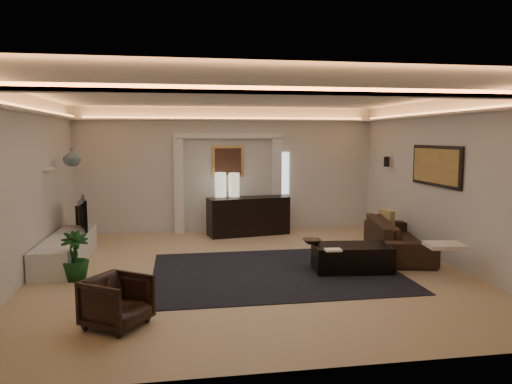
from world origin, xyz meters
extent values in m
plane|color=tan|center=(0.00, 0.00, 0.00)|extent=(7.00, 7.00, 0.00)
plane|color=white|center=(0.00, 0.00, 2.90)|extent=(7.00, 7.00, 0.00)
plane|color=beige|center=(0.00, 3.50, 1.45)|extent=(7.00, 0.00, 7.00)
plane|color=beige|center=(0.00, -3.50, 1.45)|extent=(7.00, 0.00, 7.00)
plane|color=beige|center=(-3.50, 0.00, 1.45)|extent=(0.00, 7.00, 7.00)
plane|color=beige|center=(3.50, 0.00, 1.45)|extent=(0.00, 7.00, 7.00)
cube|color=silver|center=(0.00, 0.00, 2.62)|extent=(7.00, 7.00, 0.04)
cube|color=white|center=(1.35, 3.48, 1.35)|extent=(0.25, 0.03, 1.00)
cube|color=black|center=(0.40, -0.20, 0.01)|extent=(4.00, 3.00, 0.01)
cube|color=silver|center=(-1.15, 3.40, 1.10)|extent=(0.22, 0.20, 2.20)
cube|color=silver|center=(1.15, 3.40, 1.10)|extent=(0.22, 0.20, 2.20)
cube|color=silver|center=(0.00, 3.40, 2.25)|extent=(2.52, 0.20, 0.12)
cube|color=tan|center=(0.00, 3.47, 1.65)|extent=(0.74, 0.04, 0.74)
cube|color=#4C2D1E|center=(0.00, 3.44, 1.65)|extent=(0.62, 0.02, 0.62)
cube|color=black|center=(3.47, 0.30, 1.70)|extent=(0.04, 1.64, 0.74)
cube|color=tan|center=(3.44, 0.30, 1.70)|extent=(0.02, 1.50, 0.62)
cylinder|color=black|center=(3.38, 2.20, 1.68)|extent=(0.12, 0.12, 0.22)
cube|color=silver|center=(-3.44, 1.40, 1.65)|extent=(0.10, 0.55, 0.04)
cube|color=black|center=(0.40, 2.92, 0.40)|extent=(1.90, 0.88, 0.92)
cylinder|color=beige|center=(-0.21, 3.10, 1.09)|extent=(0.32, 0.32, 0.56)
cylinder|color=beige|center=(0.10, 3.10, 1.09)|extent=(0.30, 0.30, 0.55)
cube|color=silver|center=(-3.15, 1.01, 0.22)|extent=(0.65, 2.48, 0.46)
imported|color=black|center=(-3.08, 1.84, 0.75)|extent=(1.04, 0.37, 0.60)
cylinder|color=black|center=(-3.15, 2.25, 0.64)|extent=(0.18, 0.18, 0.39)
imported|color=#495862|center=(-3.15, 1.82, 1.84)|extent=(0.34, 0.34, 0.34)
imported|color=#0E340F|center=(-2.78, -0.10, 0.38)|extent=(0.53, 0.53, 0.76)
imported|color=#3B2812|center=(2.92, 0.61, 0.33)|extent=(2.41, 1.36, 0.66)
cube|color=beige|center=(2.91, -1.02, 0.55)|extent=(0.61, 0.53, 0.06)
cube|color=tan|center=(3.00, 1.30, 0.55)|extent=(0.20, 0.41, 0.40)
cube|color=black|center=(1.67, -0.31, 0.20)|extent=(1.32, 0.81, 0.47)
imported|color=#403120|center=(1.04, -0.10, 0.45)|extent=(0.32, 0.32, 0.08)
cube|color=#FFEDC2|center=(1.23, -0.65, 0.42)|extent=(0.27, 0.20, 0.03)
imported|color=black|center=(-1.90, -2.11, 0.30)|extent=(0.91, 0.90, 0.60)
camera|label=1|loc=(-1.17, -7.73, 2.23)|focal=33.56mm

